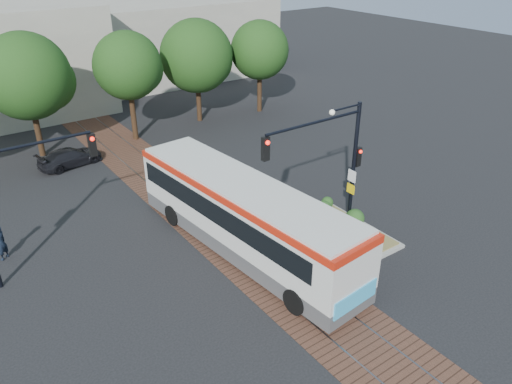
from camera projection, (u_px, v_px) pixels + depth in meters
ground at (252, 254)px, 22.02m from camera, size 120.00×120.00×0.00m
trackbed at (206, 217)px, 24.90m from camera, size 3.60×40.00×0.02m
tree_row at (121, 68)px, 32.25m from camera, size 26.40×5.60×7.67m
warehouses at (44, 54)px, 40.73m from camera, size 40.00×13.00×8.00m
city_bus at (243, 213)px, 21.52m from camera, size 3.73×12.62×3.33m
traffic_island at (345, 223)px, 23.70m from camera, size 2.20×5.20×1.13m
signal_pole_main at (335, 153)px, 21.51m from camera, size 5.49×0.46×6.00m
signal_pole_left at (9, 194)px, 18.80m from camera, size 4.99×0.34×6.00m
officer at (1, 243)px, 21.35m from camera, size 0.70×0.67×1.62m
parked_car at (70, 157)px, 30.16m from camera, size 4.04×2.17×1.11m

